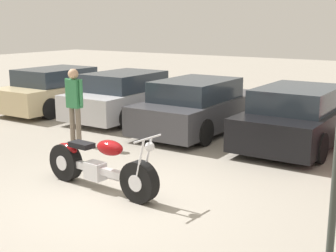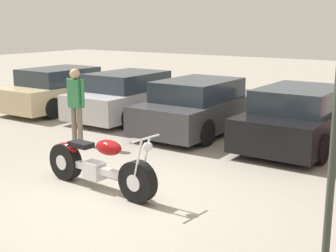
{
  "view_description": "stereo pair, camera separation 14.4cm",
  "coord_description": "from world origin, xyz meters",
  "px_view_note": "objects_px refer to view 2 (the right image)",
  "views": [
    {
      "loc": [
        4.65,
        -5.43,
        2.8
      ],
      "look_at": [
        -0.13,
        1.86,
        0.85
      ],
      "focal_mm": 50.0,
      "sensor_mm": 36.0,
      "label": 1
    },
    {
      "loc": [
        4.77,
        -5.35,
        2.8
      ],
      "look_at": [
        -0.13,
        1.86,
        0.85
      ],
      "focal_mm": 50.0,
      "sensor_mm": 36.0,
      "label": 2
    }
  ],
  "objects_px": {
    "parked_car_silver": "(132,96)",
    "parked_car_dark_grey": "(202,107)",
    "parked_car_champagne": "(64,90)",
    "motorcycle": "(98,166)",
    "person_standing": "(76,100)",
    "parked_car_black": "(302,117)"
  },
  "relations": [
    {
      "from": "motorcycle",
      "to": "parked_car_dark_grey",
      "type": "relative_size",
      "value": 0.57
    },
    {
      "from": "motorcycle",
      "to": "parked_car_champagne",
      "type": "height_order",
      "value": "parked_car_champagne"
    },
    {
      "from": "parked_car_silver",
      "to": "motorcycle",
      "type": "bearing_deg",
      "value": -56.84
    },
    {
      "from": "parked_car_dark_grey",
      "to": "parked_car_black",
      "type": "relative_size",
      "value": 1.0
    },
    {
      "from": "parked_car_silver",
      "to": "parked_car_dark_grey",
      "type": "height_order",
      "value": "same"
    },
    {
      "from": "parked_car_champagne",
      "to": "person_standing",
      "type": "relative_size",
      "value": 2.44
    },
    {
      "from": "parked_car_black",
      "to": "person_standing",
      "type": "distance_m",
      "value": 5.21
    },
    {
      "from": "parked_car_champagne",
      "to": "person_standing",
      "type": "distance_m",
      "value": 4.62
    },
    {
      "from": "parked_car_dark_grey",
      "to": "parked_car_champagne",
      "type": "bearing_deg",
      "value": 178.49
    },
    {
      "from": "person_standing",
      "to": "parked_car_silver",
      "type": "bearing_deg",
      "value": 106.0
    },
    {
      "from": "motorcycle",
      "to": "person_standing",
      "type": "bearing_deg",
      "value": 141.29
    },
    {
      "from": "motorcycle",
      "to": "parked_car_silver",
      "type": "distance_m",
      "value": 6.17
    },
    {
      "from": "parked_car_silver",
      "to": "parked_car_dark_grey",
      "type": "relative_size",
      "value": 1.0
    },
    {
      "from": "parked_car_silver",
      "to": "parked_car_black",
      "type": "distance_m",
      "value": 5.23
    },
    {
      "from": "parked_car_silver",
      "to": "parked_car_dark_grey",
      "type": "xyz_separation_m",
      "value": [
        2.61,
        -0.38,
        0.0
      ]
    },
    {
      "from": "motorcycle",
      "to": "parked_car_black",
      "type": "distance_m",
      "value": 5.21
    },
    {
      "from": "motorcycle",
      "to": "parked_car_champagne",
      "type": "relative_size",
      "value": 0.57
    },
    {
      "from": "parked_car_champagne",
      "to": "parked_car_black",
      "type": "relative_size",
      "value": 1.0
    },
    {
      "from": "motorcycle",
      "to": "person_standing",
      "type": "relative_size",
      "value": 1.38
    },
    {
      "from": "motorcycle",
      "to": "parked_car_silver",
      "type": "height_order",
      "value": "parked_car_silver"
    },
    {
      "from": "parked_car_champagne",
      "to": "parked_car_black",
      "type": "distance_m",
      "value": 7.84
    },
    {
      "from": "parked_car_silver",
      "to": "parked_car_dark_grey",
      "type": "distance_m",
      "value": 2.64
    }
  ]
}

